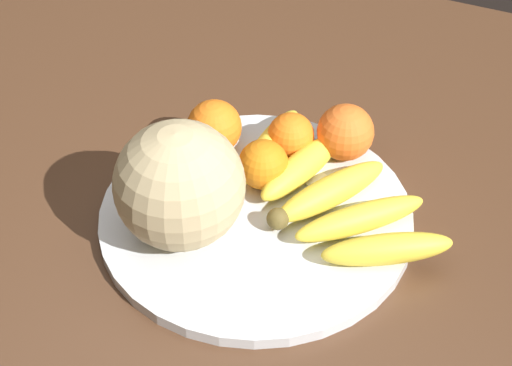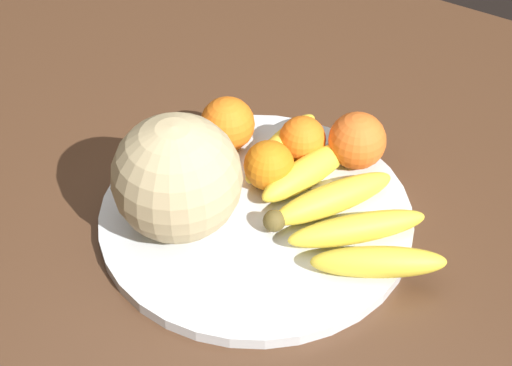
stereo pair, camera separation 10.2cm
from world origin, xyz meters
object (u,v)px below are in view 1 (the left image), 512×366
object	(u,v)px
fruit_bowl	(256,217)
orange_mid_center	(345,132)
banana_bunch	(327,192)
produce_tag	(300,170)
orange_back_left	(260,164)
orange_front_left	(214,127)
melon	(179,185)
kitchen_table	(256,245)
orange_front_right	(291,136)
orange_back_right	(184,159)

from	to	relation	value
fruit_bowl	orange_mid_center	distance (m)	0.17
banana_bunch	produce_tag	world-z (taller)	banana_bunch
orange_back_left	orange_front_left	bearing A→B (deg)	-25.27
melon	kitchen_table	bearing A→B (deg)	-120.80
orange_front_left	produce_tag	world-z (taller)	orange_front_left
fruit_bowl	orange_front_right	bearing A→B (deg)	-89.20
orange_back_right	orange_front_right	bearing A→B (deg)	-138.72
banana_bunch	orange_front_left	world-z (taller)	orange_front_left
fruit_bowl	orange_mid_center	xyz separation A→B (m)	(-0.06, -0.15, 0.04)
orange_back_left	fruit_bowl	bearing A→B (deg)	107.50
orange_front_left	orange_front_right	bearing A→B (deg)	-163.54
orange_front_left	melon	bearing A→B (deg)	101.05
orange_back_right	banana_bunch	bearing A→B (deg)	-172.41
orange_front_left	orange_back_right	size ratio (longest dim) A/B	1.21
banana_bunch	orange_back_right	size ratio (longest dim) A/B	4.89
orange_front_left	orange_back_left	xyz separation A→B (m)	(-0.08, 0.04, -0.00)
melon	orange_front_right	world-z (taller)	melon
produce_tag	orange_mid_center	bearing A→B (deg)	-105.09
produce_tag	orange_front_left	bearing A→B (deg)	23.01
melon	orange_front_left	size ratio (longest dim) A/B	2.11
kitchen_table	orange_front_left	world-z (taller)	orange_front_left
orange_front_right	orange_back_left	distance (m)	0.07
banana_bunch	orange_mid_center	bearing A→B (deg)	36.94
orange_front_left	orange_front_right	world-z (taller)	orange_front_left
orange_back_right	produce_tag	bearing A→B (deg)	-152.74
orange_mid_center	orange_back_left	bearing A→B (deg)	49.53
fruit_bowl	orange_mid_center	bearing A→B (deg)	-113.49
kitchen_table	orange_front_left	size ratio (longest dim) A/B	22.78
fruit_bowl	orange_back_left	bearing A→B (deg)	-72.50
orange_front_left	orange_back_left	size ratio (longest dim) A/B	1.13
kitchen_table	orange_mid_center	xyz separation A→B (m)	(-0.08, -0.12, 0.13)
banana_bunch	orange_mid_center	world-z (taller)	orange_mid_center
kitchen_table	fruit_bowl	xyz separation A→B (m)	(-0.01, 0.03, 0.09)
melon	orange_back_left	distance (m)	0.14
fruit_bowl	produce_tag	xyz separation A→B (m)	(-0.02, -0.09, 0.01)
banana_bunch	orange_back_right	xyz separation A→B (m)	(0.19, 0.02, 0.01)
kitchen_table	orange_mid_center	world-z (taller)	orange_mid_center
fruit_bowl	orange_back_right	size ratio (longest dim) A/B	6.48
orange_mid_center	orange_back_left	size ratio (longest dim) A/B	1.17
kitchen_table	produce_tag	world-z (taller)	produce_tag
orange_front_right	orange_mid_center	bearing A→B (deg)	-157.59
melon	orange_front_left	xyz separation A→B (m)	(0.03, -0.16, -0.04)
banana_bunch	orange_front_right	bearing A→B (deg)	77.92
orange_front_left	orange_back_right	world-z (taller)	orange_front_left
melon	orange_front_right	size ratio (longest dim) A/B	2.49
orange_back_right	orange_front_left	bearing A→B (deg)	-100.10
fruit_bowl	produce_tag	size ratio (longest dim) A/B	4.45
melon	orange_back_right	size ratio (longest dim) A/B	2.56
kitchen_table	orange_back_right	bearing A→B (deg)	2.38
orange_mid_center	banana_bunch	bearing A→B (deg)	95.80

